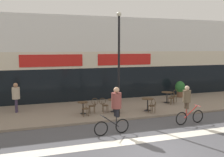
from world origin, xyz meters
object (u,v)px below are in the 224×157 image
cyclist_0 (115,106)px  cafe_chair_1_side (104,104)px  bistro_table_0 (83,105)px  cafe_chair_0_near (86,107)px  cafe_chair_2_near (152,105)px  cafe_chair_0_side (93,104)px  bistro_table_2 (148,102)px  bistro_table_1 (114,103)px  cafe_chair_3_near (172,97)px  lamp_post (119,58)px  cafe_chair_1_near (117,106)px  planter_pot (180,88)px  bistro_table_3 (167,95)px  cafe_chair_3_side (175,95)px  pedestrian_near_end (16,95)px  cyclist_1 (188,103)px

cyclist_0 → cafe_chair_1_side: bearing=-103.9°
bistro_table_0 → cafe_chair_1_side: bearing=-5.1°
cafe_chair_0_near → cafe_chair_2_near: same height
cafe_chair_0_side → cafe_chair_1_side: bearing=176.3°
cafe_chair_0_near → bistro_table_2: bearing=-92.1°
cyclist_0 → bistro_table_0: bearing=-84.5°
bistro_table_1 → cafe_chair_3_near: cafe_chair_3_near is taller
bistro_table_0 → cafe_chair_0_side: size_ratio=0.78×
bistro_table_2 → cyclist_0: 4.59m
bistro_table_2 → lamp_post: bearing=-161.5°
cafe_chair_0_near → cafe_chair_1_near: 1.87m
cafe_chair_2_near → planter_pot: size_ratio=0.71×
bistro_table_3 → cafe_chair_0_side: size_ratio=0.86×
cafe_chair_1_side → cafe_chair_2_near: bearing=-18.4°
cafe_chair_3_side → cyclist_0: (-6.26, -4.85, 0.68)m
cyclist_0 → cafe_chair_2_near: bearing=-147.1°
cafe_chair_1_side → cafe_chair_3_near: 5.11m
cafe_chair_0_side → cafe_chair_3_side: (6.33, 1.13, 0.00)m
bistro_table_0 → cafe_chair_0_side: 0.63m
bistro_table_3 → cafe_chair_1_near: 4.82m
cafe_chair_3_near → pedestrian_near_end: bearing=77.0°
planter_pot → lamp_post: 8.19m
cafe_chair_2_near → planter_pot: 5.92m
bistro_table_1 → cyclist_1: (2.92, -3.37, 0.49)m
bistro_table_3 → planter_pot: (2.12, 1.57, 0.15)m
cafe_chair_3_near → cafe_chair_0_near: bearing=94.0°
cafe_chair_0_side → bistro_table_3: bearing=-163.2°
lamp_post → pedestrian_near_end: (-5.51, 3.01, -2.27)m
cafe_chair_3_side → lamp_post: (-5.18, -2.42, 2.81)m
lamp_post → pedestrian_near_end: bearing=151.4°
planter_pot → lamp_post: (-6.67, -3.97, 2.62)m
bistro_table_1 → pedestrian_near_end: 5.94m
cafe_chair_3_side → cyclist_1: cyclist_1 is taller
cafe_chair_1_near → cyclist_0: 3.29m
cyclist_1 → cafe_chair_2_near: bearing=106.4°
bistro_table_0 → cafe_chair_1_near: (1.88, -0.74, 0.02)m
cafe_chair_3_side → planter_pot: size_ratio=0.71×
cafe_chair_1_side → pedestrian_near_end: (-5.00, 1.83, 0.55)m
bistro_table_2 → cyclist_0: size_ratio=0.35×
bistro_table_3 → pedestrian_near_end: 10.09m
bistro_table_3 → planter_pot: planter_pot is taller
bistro_table_3 → cafe_chair_0_side: (-5.70, -1.12, -0.04)m
cafe_chair_0_near → cafe_chair_3_side: (6.95, 1.75, 0.00)m
bistro_table_2 → cafe_chair_1_side: bearing=170.5°
bistro_table_0 → cafe_chair_0_side: bearing=-0.7°
cafe_chair_0_near → lamp_post: bearing=-113.7°
cafe_chair_3_near → bistro_table_3: bearing=-5.3°
cafe_chair_0_side → planter_pot: bearing=-155.4°
bistro_table_1 → cyclist_1: size_ratio=0.37×
cafe_chair_1_near → planter_pot: planter_pot is taller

